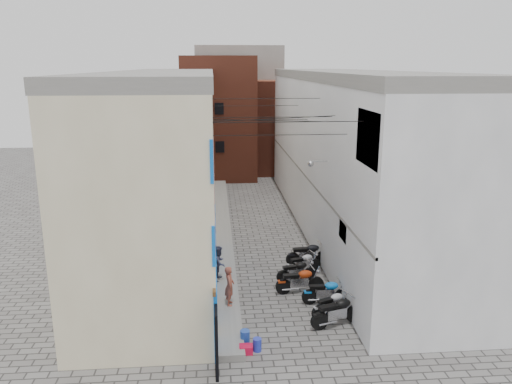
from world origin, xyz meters
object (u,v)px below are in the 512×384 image
object	(u,v)px
motorcycle_a	(337,310)
person_b	(219,263)
motorcycle_f	(303,262)
motorcycle_g	(308,253)
motorcycle_b	(332,303)
red_crate	(246,349)
motorcycle_c	(326,291)
person_a	(230,286)
motorcycle_d	(300,279)
motorcycle_e	(297,270)
water_jug_near	(257,345)
water_jug_far	(245,337)

from	to	relation	value
motorcycle_a	person_b	world-z (taller)	person_b
motorcycle_f	motorcycle_g	size ratio (longest dim) A/B	0.83
motorcycle_b	red_crate	distance (m)	4.15
motorcycle_c	person_b	size ratio (longest dim) A/B	1.28
motorcycle_a	person_a	size ratio (longest dim) A/B	1.37
motorcycle_d	person_b	xyz separation A→B (m)	(-3.35, 1.10, 0.41)
motorcycle_b	person_b	xyz separation A→B (m)	(-4.25, 3.17, 0.48)
motorcycle_d	motorcycle_f	xyz separation A→B (m)	(0.51, 2.07, -0.09)
motorcycle_b	person_b	world-z (taller)	person_b
motorcycle_b	motorcycle_f	xyz separation A→B (m)	(-0.38, 4.13, -0.01)
motorcycle_c	motorcycle_e	size ratio (longest dim) A/B	1.05
water_jug_near	motorcycle_c	bearing A→B (deg)	46.11
motorcycle_b	water_jug_near	world-z (taller)	motorcycle_b
motorcycle_g	water_jug_near	world-z (taller)	motorcycle_g
red_crate	motorcycle_e	bearing A→B (deg)	64.53
motorcycle_e	red_crate	size ratio (longest dim) A/B	4.15
motorcycle_e	motorcycle_f	size ratio (longest dim) A/B	1.04
person_a	water_jug_far	distance (m)	2.66
motorcycle_a	person_a	world-z (taller)	person_a
person_b	red_crate	size ratio (longest dim) A/B	3.40
motorcycle_f	water_jug_far	world-z (taller)	motorcycle_f
motorcycle_f	water_jug_far	bearing A→B (deg)	-44.99
motorcycle_b	motorcycle_c	distance (m)	0.99
motorcycle_b	motorcycle_f	world-z (taller)	motorcycle_b
motorcycle_b	red_crate	bearing A→B (deg)	-79.63
motorcycle_c	motorcycle_d	bearing A→B (deg)	-139.66
person_b	motorcycle_g	bearing A→B (deg)	-45.14
motorcycle_d	motorcycle_b	bearing A→B (deg)	18.26
motorcycle_f	red_crate	xyz separation A→B (m)	(-3.07, -6.41, -0.38)
person_a	person_b	world-z (taller)	person_a
water_jug_far	motorcycle_d	bearing A→B (deg)	56.12
motorcycle_c	motorcycle_b	bearing A→B (deg)	2.48
motorcycle_d	person_a	size ratio (longest dim) A/B	1.33
motorcycle_c	motorcycle_d	distance (m)	1.38
motorcycle_b	motorcycle_e	size ratio (longest dim) A/B	0.98
person_b	red_crate	distance (m)	5.57
motorcycle_f	red_crate	size ratio (longest dim) A/B	4.00
motorcycle_e	person_b	size ratio (longest dim) A/B	1.22
motorcycle_f	person_b	xyz separation A→B (m)	(-3.87, -0.97, 0.49)
motorcycle_g	water_jug_near	xyz separation A→B (m)	(-3.07, -7.14, -0.40)
person_a	water_jug_far	bearing A→B (deg)	-166.22
motorcycle_g	person_a	distance (m)	5.74
motorcycle_b	person_a	size ratio (longest dim) A/B	1.17
motorcycle_f	water_jug_far	distance (m)	6.63
motorcycle_c	red_crate	world-z (taller)	motorcycle_c
person_a	motorcycle_a	bearing A→B (deg)	-107.57
motorcycle_c	red_crate	bearing A→B (deg)	-45.04
motorcycle_g	red_crate	distance (m)	8.05
motorcycle_c	water_jug_near	size ratio (longest dim) A/B	4.32
motorcycle_d	person_a	distance (m)	3.29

